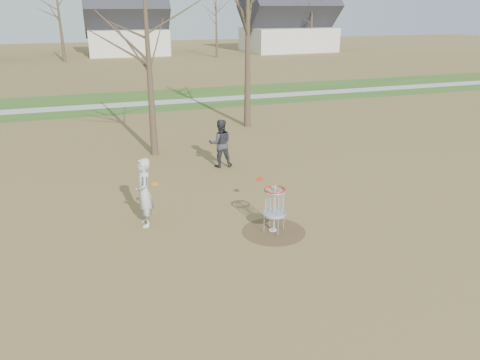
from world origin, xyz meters
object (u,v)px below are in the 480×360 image
at_px(player_throwing, 220,143).
at_px(disc_grounded, 273,230).
at_px(player_standing, 144,193).
at_px(disc_golf_basket, 275,202).

distance_m(player_throwing, disc_grounded, 6.05).
height_order(player_standing, disc_golf_basket, player_standing).
xyz_separation_m(player_throwing, disc_grounded, (-0.24, -5.97, -0.93)).
bearing_deg(player_standing, disc_golf_basket, 66.79).
bearing_deg(player_throwing, player_standing, 59.94).
distance_m(player_standing, disc_golf_basket, 3.73).
height_order(player_throwing, disc_golf_basket, player_throwing).
height_order(player_standing, disc_grounded, player_standing).
xyz_separation_m(player_throwing, disc_golf_basket, (-0.24, -6.05, -0.04)).
distance_m(player_throwing, disc_golf_basket, 6.05).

